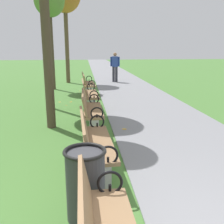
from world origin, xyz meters
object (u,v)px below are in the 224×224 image
object	(u,v)px
park_bench_2	(94,142)
park_bench_5	(88,84)
pedestrian_walking	(115,66)
park_bench_3	(91,110)
trash_bin	(86,184)
tree_4	(49,1)
park_bench_4	(89,94)

from	to	relation	value
park_bench_2	park_bench_5	size ratio (longest dim) A/B	1.00
pedestrian_walking	park_bench_2	bearing A→B (deg)	-98.56
park_bench_3	pedestrian_walking	xyz separation A→B (m)	(1.59, 8.43, 0.44)
park_bench_5	trash_bin	bearing A→B (deg)	-91.09
park_bench_3	trash_bin	world-z (taller)	park_bench_3
park_bench_2	pedestrian_walking	bearing A→B (deg)	81.44
park_bench_2	tree_4	distance (m)	9.21
park_bench_5	pedestrian_walking	world-z (taller)	pedestrian_walking
park_bench_4	park_bench_5	xyz separation A→B (m)	(0.00, 2.36, 0.00)
park_bench_2	park_bench_5	distance (m)	6.63
pedestrian_walking	trash_bin	xyz separation A→B (m)	(-1.74, -11.72, -0.50)
trash_bin	park_bench_2	bearing A→B (deg)	82.58
pedestrian_walking	park_bench_3	bearing A→B (deg)	-100.70
tree_4	trash_bin	size ratio (longest dim) A/B	5.54
park_bench_5	park_bench_2	bearing A→B (deg)	-90.00
trash_bin	park_bench_4	bearing A→B (deg)	88.44
park_bench_5	tree_4	bearing A→B (deg)	130.68
park_bench_4	tree_4	bearing A→B (deg)	110.43
park_bench_2	tree_4	bearing A→B (deg)	100.43
park_bench_2	tree_4	xyz separation A→B (m)	(-1.55, 8.43, 3.37)
park_bench_2	park_bench_4	xyz separation A→B (m)	(-0.00, 4.26, 0.00)
park_bench_2	pedestrian_walking	distance (m)	10.72
park_bench_5	park_bench_4	bearing A→B (deg)	-90.00
park_bench_2	trash_bin	size ratio (longest dim) A/B	1.93
trash_bin	pedestrian_walking	bearing A→B (deg)	81.55
park_bench_3	park_bench_5	distance (m)	4.47
park_bench_2	park_bench_3	size ratio (longest dim) A/B	1.01
park_bench_4	pedestrian_walking	world-z (taller)	pedestrian_walking
park_bench_4	tree_4	xyz separation A→B (m)	(-1.55, 4.17, 3.37)
park_bench_4	pedestrian_walking	xyz separation A→B (m)	(1.59, 6.32, 0.44)
park_bench_2	park_bench_5	bearing A→B (deg)	90.00
tree_4	pedestrian_walking	xyz separation A→B (m)	(3.15, 2.15, -2.92)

